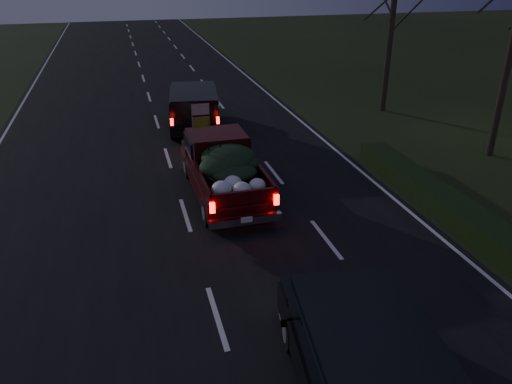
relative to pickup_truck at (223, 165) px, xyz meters
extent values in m
plane|color=black|center=(-1.46, -6.18, -1.05)|extent=(120.00, 120.00, 0.00)
cube|color=black|center=(-1.46, -6.18, -1.04)|extent=(14.00, 120.00, 0.02)
cube|color=black|center=(6.34, -3.18, -0.75)|extent=(1.00, 10.00, 0.60)
cylinder|color=black|center=(11.04, 0.82, 3.20)|extent=(0.28, 0.28, 8.50)
cylinder|color=black|center=(10.04, 7.82, 2.45)|extent=(0.28, 0.28, 7.00)
cube|color=#3E0809|center=(0.00, 0.02, -0.43)|extent=(2.11, 5.15, 0.56)
cube|color=#3E0809|center=(-0.01, 0.94, 0.34)|extent=(1.92, 1.66, 0.92)
cube|color=black|center=(-0.01, 0.94, 0.44)|extent=(2.02, 1.56, 0.56)
cube|color=#3E0809|center=(0.01, -1.31, -0.12)|extent=(1.93, 2.89, 0.06)
ellipsoid|color=black|center=(0.06, -0.80, 0.34)|extent=(1.66, 1.87, 0.62)
cylinder|color=gray|center=(-0.92, 0.01, 1.06)|extent=(0.03, 0.03, 2.05)
cube|color=red|center=(-0.65, 0.01, 1.91)|extent=(0.53, 0.03, 0.35)
cube|color=gold|center=(-0.65, 0.01, 1.50)|extent=(0.53, 0.03, 0.35)
cube|color=black|center=(0.21, 7.54, -0.39)|extent=(2.77, 5.29, 0.63)
cube|color=black|center=(0.17, 7.28, 0.32)|extent=(2.46, 3.92, 0.84)
cube|color=black|center=(0.17, 7.28, 0.41)|extent=(2.55, 3.83, 0.51)
cube|color=black|center=(0.52, -9.21, -0.39)|extent=(2.76, 5.31, 0.64)
cube|color=black|center=(0.49, -9.47, 0.33)|extent=(2.46, 3.93, 0.85)
cube|color=black|center=(0.49, -9.47, 0.42)|extent=(2.55, 3.84, 0.51)
cube|color=black|center=(-0.58, -8.05, 0.20)|extent=(0.14, 0.24, 0.17)
camera|label=1|loc=(-2.92, -14.83, 6.09)|focal=35.00mm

